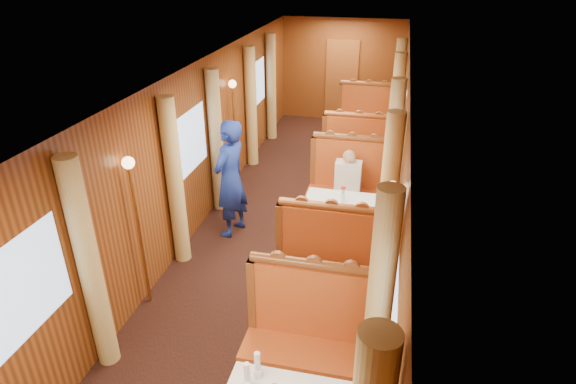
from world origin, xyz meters
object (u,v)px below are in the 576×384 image
(banquette_far_fwd, at_px, (357,157))
(rose_vase_far, at_px, (365,116))
(banquette_near_aft, at_px, (309,345))
(rose_vase_mid, at_px, (343,191))
(banquette_far_aft, at_px, (365,123))
(passenger, at_px, (348,179))
(banquette_mid_aft, at_px, (348,191))
(steward, at_px, (230,179))
(table_mid, at_px, (340,225))
(banquette_mid_fwd, at_px, (330,261))
(table_far, at_px, (361,141))

(banquette_far_fwd, xyz_separation_m, rose_vase_far, (0.03, 0.98, 0.50))
(banquette_near_aft, relative_size, rose_vase_mid, 3.72)
(banquette_far_aft, distance_m, passenger, 3.75)
(rose_vase_far, bearing_deg, banquette_mid_aft, -90.81)
(banquette_far_fwd, relative_size, rose_vase_far, 3.72)
(rose_vase_mid, bearing_deg, passenger, 91.13)
(banquette_mid_aft, relative_size, steward, 0.74)
(table_mid, height_order, banquette_mid_aft, banquette_mid_aft)
(banquette_mid_fwd, xyz_separation_m, rose_vase_mid, (0.02, 1.00, 0.50))
(banquette_mid_aft, bearing_deg, banquette_far_fwd, 90.00)
(table_mid, relative_size, banquette_far_fwd, 0.78)
(banquette_far_fwd, distance_m, rose_vase_mid, 2.55)
(banquette_near_aft, relative_size, table_far, 1.28)
(rose_vase_far, bearing_deg, banquette_far_fwd, -92.03)
(banquette_near_aft, distance_m, passenger, 3.27)
(steward, bearing_deg, table_far, 170.00)
(banquette_mid_aft, distance_m, rose_vase_mid, 1.15)
(banquette_mid_fwd, xyz_separation_m, banquette_mid_aft, (0.00, 2.03, 0.00))
(banquette_near_aft, height_order, table_far, banquette_near_aft)
(banquette_near_aft, xyz_separation_m, banquette_mid_aft, (0.00, 3.50, 0.00))
(banquette_mid_fwd, bearing_deg, rose_vase_far, 89.56)
(banquette_near_aft, bearing_deg, banquette_far_fwd, 90.00)
(banquette_mid_aft, distance_m, rose_vase_far, 2.50)
(banquette_mid_fwd, bearing_deg, passenger, 90.00)
(banquette_mid_aft, xyz_separation_m, steward, (-1.66, -0.96, 0.48))
(rose_vase_far, height_order, steward, steward)
(table_mid, height_order, rose_vase_mid, rose_vase_mid)
(rose_vase_far, bearing_deg, banquette_mid_fwd, -90.44)
(banquette_mid_aft, bearing_deg, table_far, 90.00)
(banquette_mid_aft, height_order, banquette_far_fwd, same)
(table_mid, distance_m, banquette_mid_aft, 1.02)
(table_mid, relative_size, table_far, 1.00)
(table_far, distance_m, banquette_far_fwd, 1.02)
(table_mid, height_order, banquette_far_aft, banquette_far_aft)
(banquette_mid_aft, height_order, banquette_far_aft, same)
(table_far, bearing_deg, passenger, -90.00)
(banquette_mid_fwd, relative_size, steward, 0.74)
(table_mid, distance_m, passenger, 0.86)
(banquette_far_aft, height_order, rose_vase_mid, banquette_far_aft)
(table_far, xyz_separation_m, banquette_far_aft, (0.00, 1.01, 0.05))
(table_mid, distance_m, steward, 1.75)
(steward, relative_size, passenger, 2.38)
(banquette_far_fwd, xyz_separation_m, banquette_far_aft, (0.00, 2.03, 0.00))
(table_far, distance_m, passenger, 2.75)
(rose_vase_far, relative_size, passenger, 0.47)
(banquette_mid_fwd, distance_m, banquette_far_aft, 5.53)
(banquette_mid_aft, distance_m, banquette_far_fwd, 1.47)
(steward, distance_m, passenger, 1.82)
(steward, bearing_deg, table_mid, 103.86)
(rose_vase_mid, relative_size, steward, 0.20)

